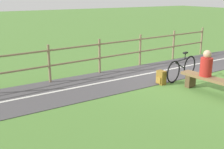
{
  "coord_description": "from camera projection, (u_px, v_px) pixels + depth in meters",
  "views": [
    {
      "loc": [
        -6.14,
        6.99,
        2.76
      ],
      "look_at": [
        -0.57,
        3.56,
        0.83
      ],
      "focal_mm": 44.62,
      "sensor_mm": 36.0,
      "label": 1
    }
  ],
  "objects": [
    {
      "name": "fence_roadside",
      "position": [
        19.0,
        65.0,
        8.18
      ],
      "size": [
        1.21,
        17.03,
        1.22
      ],
      "rotation": [
        0.0,
        0.0,
        1.64
      ],
      "color": "#847051",
      "rests_on": "ground_plane"
    },
    {
      "name": "bicycle",
      "position": [
        182.0,
        68.0,
        9.11
      ],
      "size": [
        0.46,
        1.69,
        0.9
      ],
      "rotation": [
        0.0,
        0.0,
        1.82
      ],
      "color": "black",
      "rests_on": "ground_plane"
    },
    {
      "name": "ground_plane",
      "position": [
        193.0,
        79.0,
        9.31
      ],
      "size": [
        80.0,
        80.0,
        0.0
      ],
      "primitive_type": "plane",
      "color": "#548438"
    },
    {
      "name": "backpack",
      "position": [
        161.0,
        78.0,
        8.69
      ],
      "size": [
        0.29,
        0.23,
        0.43
      ],
      "rotation": [
        0.0,
        0.0,
        0.03
      ],
      "color": "olive",
      "rests_on": "ground_plane"
    },
    {
      "name": "person_seated",
      "position": [
        206.0,
        65.0,
        7.92
      ],
      "size": [
        0.38,
        0.38,
        0.75
      ],
      "rotation": [
        0.0,
        0.0,
        0.11
      ],
      "color": "#B2231E",
      "rests_on": "bench"
    },
    {
      "name": "path_centre_line",
      "position": [
        69.0,
        89.0,
        8.25
      ],
      "size": [
        0.71,
        32.0,
        0.0
      ],
      "primitive_type": "cube",
      "rotation": [
        0.0,
        0.0,
        0.02
      ],
      "color": "silver",
      "rests_on": "paved_path"
    },
    {
      "name": "paved_path",
      "position": [
        69.0,
        89.0,
        8.25
      ],
      "size": [
        2.93,
        36.04,
        0.02
      ],
      "primitive_type": "cube",
      "rotation": [
        0.0,
        0.0,
        0.02
      ],
      "color": "#4C494C",
      "rests_on": "ground_plane"
    },
    {
      "name": "bench",
      "position": [
        213.0,
        83.0,
        7.85
      ],
      "size": [
        2.02,
        0.59,
        0.46
      ],
      "rotation": [
        0.0,
        0.0,
        0.11
      ],
      "color": "brown",
      "rests_on": "ground_plane"
    }
  ]
}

